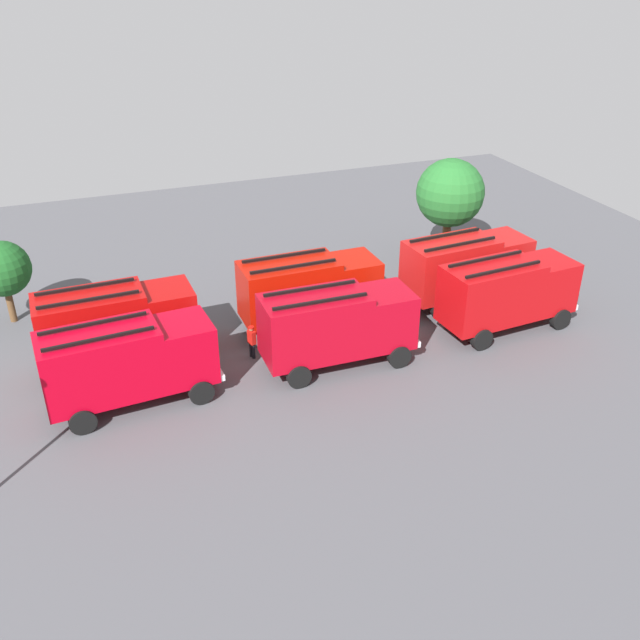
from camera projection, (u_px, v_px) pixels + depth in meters
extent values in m
plane|color=#4C4C51|center=(320.00, 345.00, 34.22)|extent=(54.97, 54.97, 0.00)
cube|color=#B90316|center=(186.00, 349.00, 29.80)|extent=(2.39, 2.67, 2.60)
cube|color=#8C9EAD|center=(209.00, 337.00, 30.04)|extent=(0.25, 2.12, 1.46)
cube|color=#B90316|center=(102.00, 364.00, 28.42)|extent=(4.98, 2.87, 2.90)
cube|color=black|center=(93.00, 323.00, 28.22)|extent=(4.32, 0.46, 0.12)
cube|color=black|center=(99.00, 339.00, 27.13)|extent=(4.32, 0.46, 0.12)
cube|color=silver|center=(215.00, 365.00, 30.80)|extent=(0.39, 2.38, 0.28)
cylinder|color=black|center=(186.00, 365.00, 31.57)|extent=(1.12, 0.44, 1.10)
cylinder|color=black|center=(201.00, 392.00, 29.66)|extent=(1.12, 0.44, 1.10)
cylinder|color=black|center=(74.00, 391.00, 29.74)|extent=(1.12, 0.44, 1.10)
cylinder|color=black|center=(83.00, 422.00, 27.83)|extent=(1.12, 0.44, 1.10)
cube|color=#A80616|center=(386.00, 316.00, 32.40)|extent=(2.23, 2.52, 2.60)
cube|color=#8C9EAD|center=(407.00, 307.00, 32.57)|extent=(0.10, 2.13, 1.46)
cube|color=#A80616|center=(315.00, 326.00, 31.28)|extent=(4.83, 2.55, 2.90)
cube|color=black|center=(310.00, 288.00, 31.10)|extent=(4.32, 0.16, 0.12)
cube|color=black|center=(320.00, 301.00, 29.96)|extent=(4.32, 0.16, 0.12)
cube|color=silver|center=(408.00, 333.00, 33.31)|extent=(0.22, 2.38, 0.28)
cylinder|color=black|center=(378.00, 333.00, 34.19)|extent=(1.10, 0.36, 1.10)
cylinder|color=black|center=(399.00, 357.00, 32.21)|extent=(1.10, 0.36, 1.10)
cylinder|color=black|center=(283.00, 350.00, 32.72)|extent=(1.10, 0.36, 1.10)
cylinder|color=black|center=(299.00, 376.00, 30.74)|extent=(1.10, 0.36, 1.10)
cube|color=#B10A0D|center=(546.00, 283.00, 35.58)|extent=(2.39, 2.66, 2.60)
cube|color=#8C9EAD|center=(563.00, 274.00, 35.82)|extent=(0.24, 2.12, 1.46)
cube|color=#B10A0D|center=(491.00, 293.00, 34.21)|extent=(4.98, 2.86, 2.90)
cube|color=black|center=(486.00, 259.00, 34.00)|extent=(4.32, 0.45, 0.12)
cube|color=black|center=(503.00, 269.00, 32.91)|extent=(4.32, 0.45, 0.12)
cube|color=silver|center=(560.00, 299.00, 36.57)|extent=(0.38, 2.38, 0.28)
cylinder|color=black|center=(529.00, 300.00, 37.35)|extent=(1.12, 0.43, 1.10)
cylinder|color=black|center=(560.00, 319.00, 35.43)|extent=(1.12, 0.43, 1.10)
cylinder|color=black|center=(453.00, 318.00, 35.53)|extent=(1.12, 0.43, 1.10)
cylinder|color=black|center=(482.00, 339.00, 33.61)|extent=(1.12, 0.43, 1.10)
cube|color=#A80A09|center=(170.00, 313.00, 32.67)|extent=(2.28, 2.57, 2.60)
cube|color=#8C9EAD|center=(191.00, 303.00, 32.87)|extent=(0.15, 2.13, 1.46)
cube|color=#A80A09|center=(92.00, 324.00, 31.42)|extent=(4.88, 2.65, 2.90)
cube|color=black|center=(85.00, 287.00, 31.23)|extent=(4.32, 0.26, 0.12)
cube|color=black|center=(88.00, 299.00, 30.11)|extent=(4.32, 0.26, 0.12)
cube|color=silver|center=(197.00, 330.00, 33.62)|extent=(0.28, 2.38, 0.28)
cylinder|color=black|center=(172.00, 330.00, 34.45)|extent=(1.11, 0.39, 1.10)
cylinder|color=black|center=(183.00, 353.00, 32.50)|extent=(1.11, 0.39, 1.10)
cylinder|color=black|center=(69.00, 349.00, 32.80)|extent=(1.11, 0.39, 1.10)
cylinder|color=black|center=(73.00, 375.00, 30.85)|extent=(1.11, 0.39, 1.10)
cube|color=#AD1005|center=(354.00, 282.00, 35.72)|extent=(2.23, 2.53, 2.60)
cube|color=#8C9EAD|center=(373.00, 273.00, 35.90)|extent=(0.11, 2.13, 1.46)
cube|color=#AD1005|center=(289.00, 290.00, 34.53)|extent=(4.83, 2.56, 2.90)
cube|color=black|center=(284.00, 256.00, 34.34)|extent=(4.32, 0.17, 0.12)
cube|color=black|center=(293.00, 266.00, 33.22)|extent=(4.32, 0.17, 0.12)
cube|color=silver|center=(374.00, 298.00, 36.65)|extent=(0.23, 2.38, 0.28)
cylinder|color=black|center=(348.00, 298.00, 37.50)|extent=(1.10, 0.36, 1.10)
cylinder|color=black|center=(366.00, 318.00, 35.54)|extent=(1.10, 0.36, 1.10)
cylinder|color=black|center=(261.00, 314.00, 35.94)|extent=(1.10, 0.36, 1.10)
cylinder|color=black|center=(275.00, 335.00, 33.97)|extent=(1.10, 0.36, 1.10)
cube|color=#B51212|center=(503.00, 258.00, 38.35)|extent=(2.39, 2.67, 2.60)
cube|color=#8C9EAD|center=(519.00, 250.00, 38.59)|extent=(0.25, 2.12, 1.46)
cube|color=#B51212|center=(450.00, 267.00, 36.97)|extent=(4.98, 2.87, 2.90)
cube|color=black|center=(445.00, 235.00, 36.77)|extent=(4.32, 0.46, 0.12)
cube|color=black|center=(460.00, 244.00, 35.67)|extent=(4.32, 0.46, 0.12)
cube|color=silver|center=(517.00, 274.00, 39.34)|extent=(0.39, 2.38, 0.28)
cylinder|color=black|center=(489.00, 275.00, 40.11)|extent=(1.12, 0.44, 1.10)
cylinder|color=black|center=(516.00, 292.00, 38.20)|extent=(1.12, 0.44, 1.10)
cylinder|color=black|center=(416.00, 291.00, 38.29)|extent=(1.12, 0.44, 1.10)
cylinder|color=black|center=(441.00, 309.00, 36.38)|extent=(1.12, 0.44, 1.10)
cylinder|color=black|center=(572.00, 299.00, 37.74)|extent=(0.16, 0.16, 0.78)
cylinder|color=black|center=(568.00, 298.00, 37.83)|extent=(0.16, 0.16, 0.78)
cube|color=orange|center=(573.00, 287.00, 37.44)|extent=(0.45, 0.48, 0.67)
sphere|color=brown|center=(574.00, 279.00, 37.23)|extent=(0.22, 0.22, 0.22)
cylinder|color=orange|center=(574.00, 278.00, 37.19)|extent=(0.27, 0.27, 0.07)
cylinder|color=black|center=(254.00, 351.00, 32.96)|extent=(0.16, 0.16, 0.77)
cylinder|color=black|center=(251.00, 349.00, 33.10)|extent=(0.16, 0.16, 0.77)
cube|color=#B7140F|center=(252.00, 337.00, 32.69)|extent=(0.36, 0.47, 0.67)
sphere|color=#9E704C|center=(251.00, 329.00, 32.48)|extent=(0.22, 0.22, 0.22)
cylinder|color=#B7140F|center=(251.00, 327.00, 32.44)|extent=(0.27, 0.27, 0.06)
cylinder|color=brown|center=(11.00, 306.00, 35.99)|extent=(0.36, 0.36, 1.78)
sphere|color=#19511E|center=(2.00, 269.00, 34.99)|extent=(2.84, 2.84, 2.84)
cylinder|color=brown|center=(446.00, 240.00, 42.95)|extent=(0.51, 0.51, 2.55)
sphere|color=#236628|center=(450.00, 193.00, 41.52)|extent=(4.08, 4.08, 4.08)
cone|color=#F2600C|center=(409.00, 281.00, 39.94)|extent=(0.43, 0.43, 0.62)
cone|color=#F2600C|center=(378.00, 289.00, 39.01)|extent=(0.47, 0.47, 0.67)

